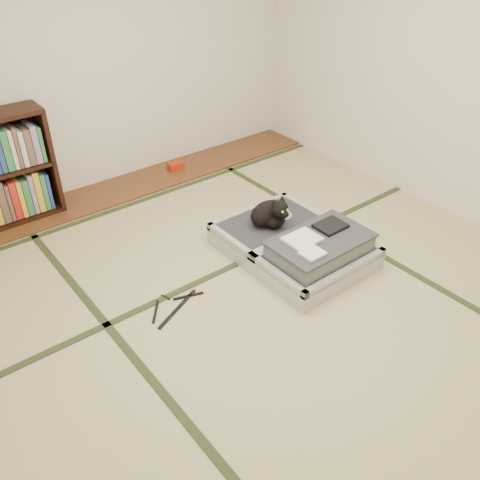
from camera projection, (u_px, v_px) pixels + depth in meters
floor at (266, 295)px, 3.51m from camera, size 4.50×4.50×0.00m
wood_strip at (128, 187)px, 4.81m from camera, size 4.00×0.50×0.02m
red_item at (176, 166)px, 5.09m from camera, size 0.16×0.10×0.07m
room_shell at (273, 83)px, 2.70m from camera, size 4.50×4.50×4.50m
tatami_borders at (223, 261)px, 3.83m from camera, size 4.00×4.50×0.01m
suitcase at (297, 246)px, 3.81m from camera, size 0.82×1.09×0.32m
cat at (271, 213)px, 3.90m from camera, size 0.36×0.37×0.29m
cable_coil at (285, 215)px, 4.07m from camera, size 0.11×0.11×0.03m
hanger at (175, 306)px, 3.40m from camera, size 0.44×0.29×0.01m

